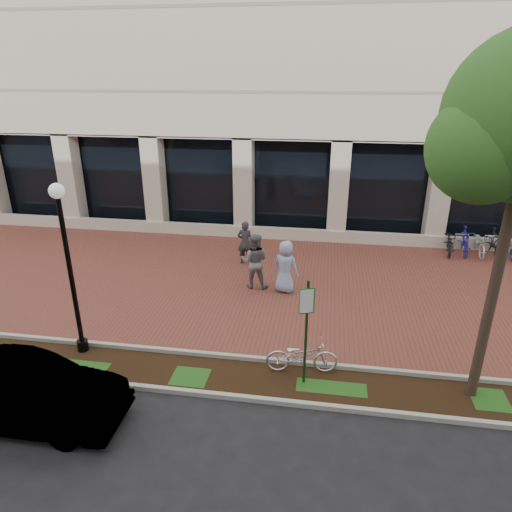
# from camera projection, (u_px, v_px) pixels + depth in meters

# --- Properties ---
(ground) EXTENTS (120.00, 120.00, 0.00)m
(ground) POSITION_uv_depth(u_px,v_px,m) (276.00, 284.00, 15.59)
(ground) COLOR black
(ground) RESTS_ON ground
(brick_plaza) EXTENTS (40.00, 9.00, 0.01)m
(brick_plaza) POSITION_uv_depth(u_px,v_px,m) (276.00, 284.00, 15.59)
(brick_plaza) COLOR brown
(brick_plaza) RESTS_ON ground
(planting_strip) EXTENTS (40.00, 1.50, 0.01)m
(planting_strip) POSITION_uv_depth(u_px,v_px,m) (251.00, 379.00, 10.79)
(planting_strip) COLOR black
(planting_strip) RESTS_ON ground
(curb_plaza_side) EXTENTS (40.00, 0.12, 0.12)m
(curb_plaza_side) POSITION_uv_depth(u_px,v_px,m) (256.00, 359.00, 11.45)
(curb_plaza_side) COLOR #A4A49B
(curb_plaza_side) RESTS_ON ground
(curb_street_side) EXTENTS (40.00, 0.12, 0.12)m
(curb_street_side) POSITION_uv_depth(u_px,v_px,m) (245.00, 398.00, 10.08)
(curb_street_side) COLOR #A4A49B
(curb_street_side) RESTS_ON ground
(parking_sign) EXTENTS (0.34, 0.07, 2.64)m
(parking_sign) POSITION_uv_depth(u_px,v_px,m) (307.00, 321.00, 10.05)
(parking_sign) COLOR #153A19
(parking_sign) RESTS_ON ground
(lamppost) EXTENTS (0.36, 0.36, 4.44)m
(lamppost) POSITION_uv_depth(u_px,v_px,m) (69.00, 262.00, 10.97)
(lamppost) COLOR black
(lamppost) RESTS_ON ground
(locked_bicycle) EXTENTS (1.79, 0.81, 0.91)m
(locked_bicycle) POSITION_uv_depth(u_px,v_px,m) (302.00, 356.00, 10.91)
(locked_bicycle) COLOR silver
(locked_bicycle) RESTS_ON ground
(pedestrian_left) EXTENTS (0.63, 0.44, 1.67)m
(pedestrian_left) POSITION_uv_depth(u_px,v_px,m) (245.00, 243.00, 16.95)
(pedestrian_left) COLOR #2A2A2F
(pedestrian_left) RESTS_ON ground
(pedestrian_mid) EXTENTS (0.93, 0.73, 1.90)m
(pedestrian_mid) POSITION_uv_depth(u_px,v_px,m) (254.00, 261.00, 15.03)
(pedestrian_mid) COLOR slate
(pedestrian_mid) RESTS_ON ground
(pedestrian_right) EXTENTS (0.99, 0.80, 1.76)m
(pedestrian_right) POSITION_uv_depth(u_px,v_px,m) (286.00, 267.00, 14.77)
(pedestrian_right) COLOR #8FADD5
(pedestrian_right) RESTS_ON ground
(bike_rack_cluster) EXTENTS (4.21, 1.90, 1.06)m
(bike_rack_cluster) POSITION_uv_depth(u_px,v_px,m) (494.00, 243.00, 17.84)
(bike_rack_cluster) COLOR black
(bike_rack_cluster) RESTS_ON ground
(sedan_near_curb) EXTENTS (4.13, 1.47, 1.36)m
(sedan_near_curb) POSITION_uv_depth(u_px,v_px,m) (24.00, 393.00, 9.29)
(sedan_near_curb) COLOR silver
(sedan_near_curb) RESTS_ON ground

